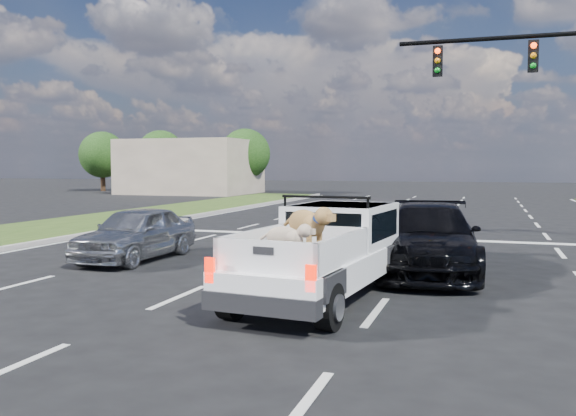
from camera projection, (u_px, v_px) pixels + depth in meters
name	position (u px, v px, depth m)	size (l,w,h in m)	color
ground	(272.00, 304.00, 10.18)	(160.00, 160.00, 0.00)	black
road_markings	(354.00, 251.00, 16.40)	(17.75, 60.00, 0.01)	silver
curb_left	(61.00, 239.00, 18.68)	(0.15, 60.00, 0.14)	#A7A099
building_left	(191.00, 167.00, 50.38)	(10.00, 8.00, 4.40)	#C4AF96
tree_far_a	(102.00, 155.00, 55.32)	(4.20, 4.20, 5.40)	#332114
tree_far_b	(161.00, 154.00, 53.44)	(4.20, 4.20, 5.40)	#332114
tree_far_c	(245.00, 154.00, 50.95)	(4.20, 4.20, 5.40)	#332114
pickup_truck	(325.00, 251.00, 10.57)	(2.20, 4.95, 1.80)	black
silver_sedan	(136.00, 233.00, 14.99)	(1.56, 3.89, 1.33)	#A8AAAF
black_coupe	(429.00, 238.00, 13.17)	(2.08, 5.12, 1.49)	black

